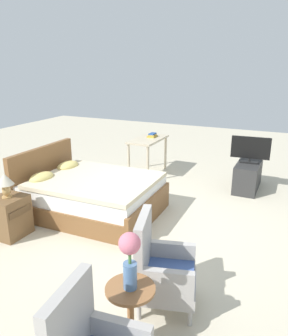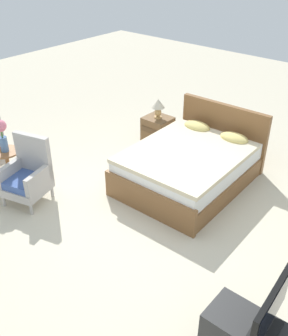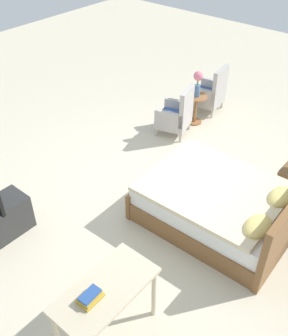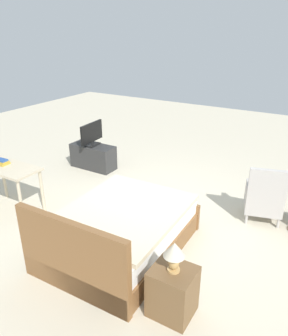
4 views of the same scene
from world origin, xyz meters
name	(u,v)px [view 2 (image 2 of 4)]	position (x,y,z in m)	size (l,w,h in m)	color
ground_plane	(148,217)	(0.00, 0.00, 0.00)	(16.00, 16.00, 0.00)	beige
bed	(191,165)	(-0.06, 1.05, 0.30)	(1.52, 2.00, 0.96)	brown
armchair_by_window_right	(28,176)	(-1.52, -0.73, 0.37)	(0.67, 0.67, 0.92)	#ADA8A3
side_table	(8,163)	(-2.06, -0.69, 0.35)	(0.40, 0.40, 0.55)	#936038
flower_vase	(1,132)	(-2.06, -0.69, 0.84)	(0.17, 0.17, 0.48)	#4C709E
nightstand	(158,132)	(-1.13, 1.61, 0.28)	(0.44, 0.41, 0.55)	brown
table_lamp	(158,106)	(-1.13, 1.62, 0.77)	(0.22, 0.22, 0.33)	tan
tv_flatscreen	(270,312)	(2.05, -1.01, 0.75)	(0.22, 0.69, 0.48)	black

